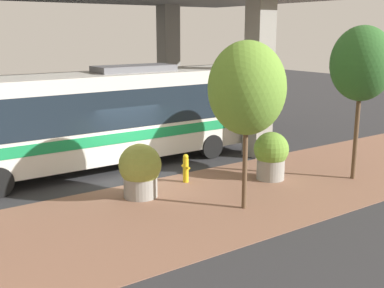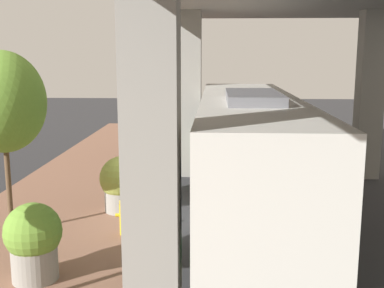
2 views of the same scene
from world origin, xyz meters
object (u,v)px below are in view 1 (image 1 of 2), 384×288
(planter_front, at_px, (271,155))
(street_tree_far, at_px, (362,64))
(fire_hydrant, at_px, (186,168))
(street_tree_near, at_px, (247,88))
(bus, at_px, (106,114))
(planter_middle, at_px, (140,170))

(planter_front, xyz_separation_m, street_tree_far, (-1.64, -2.47, 3.17))
(fire_hydrant, bearing_deg, street_tree_near, -179.65)
(fire_hydrant, height_order, street_tree_far, street_tree_far)
(street_tree_near, bearing_deg, fire_hydrant, 0.35)
(planter_front, height_order, street_tree_far, street_tree_far)
(planter_front, height_order, street_tree_near, street_tree_near)
(street_tree_near, bearing_deg, planter_front, -58.07)
(fire_hydrant, distance_m, planter_front, 3.06)
(bus, xyz_separation_m, street_tree_far, (-6.46, -6.52, 1.98))
(planter_front, relative_size, street_tree_near, 0.35)
(street_tree_far, bearing_deg, fire_hydrant, 59.44)
(street_tree_near, distance_m, street_tree_far, 5.17)
(planter_front, bearing_deg, street_tree_far, -123.56)
(bus, xyz_separation_m, planter_front, (-4.82, -4.04, -1.19))
(street_tree_near, bearing_deg, street_tree_far, -89.74)
(bus, distance_m, street_tree_far, 9.39)
(planter_middle, height_order, street_tree_near, street_tree_near)
(bus, height_order, fire_hydrant, bus)
(fire_hydrant, bearing_deg, bus, 21.61)
(fire_hydrant, height_order, street_tree_near, street_tree_near)
(fire_hydrant, xyz_separation_m, street_tree_far, (-3.05, -5.17, 3.56))
(planter_middle, distance_m, street_tree_far, 8.29)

